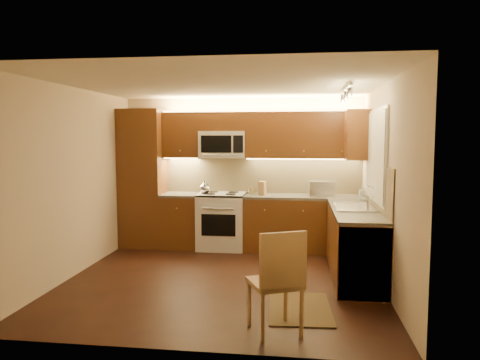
# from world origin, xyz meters

# --- Properties ---
(floor) EXTENTS (4.00, 4.00, 0.01)m
(floor) POSITION_xyz_m (0.00, 0.00, 0.00)
(floor) COLOR black
(floor) RESTS_ON ground
(ceiling) EXTENTS (4.00, 4.00, 0.01)m
(ceiling) POSITION_xyz_m (0.00, 0.00, 2.50)
(ceiling) COLOR beige
(ceiling) RESTS_ON ground
(wall_back) EXTENTS (4.00, 0.01, 2.50)m
(wall_back) POSITION_xyz_m (0.00, 2.00, 1.25)
(wall_back) COLOR tan
(wall_back) RESTS_ON ground
(wall_front) EXTENTS (4.00, 0.01, 2.50)m
(wall_front) POSITION_xyz_m (0.00, -2.00, 1.25)
(wall_front) COLOR tan
(wall_front) RESTS_ON ground
(wall_left) EXTENTS (0.01, 4.00, 2.50)m
(wall_left) POSITION_xyz_m (-2.00, 0.00, 1.25)
(wall_left) COLOR tan
(wall_left) RESTS_ON ground
(wall_right) EXTENTS (0.01, 4.00, 2.50)m
(wall_right) POSITION_xyz_m (2.00, 0.00, 1.25)
(wall_right) COLOR tan
(wall_right) RESTS_ON ground
(pantry) EXTENTS (0.70, 0.60, 2.30)m
(pantry) POSITION_xyz_m (-1.65, 1.70, 1.15)
(pantry) COLOR #4F2A10
(pantry) RESTS_ON floor
(base_cab_back_left) EXTENTS (0.62, 0.60, 0.86)m
(base_cab_back_left) POSITION_xyz_m (-0.99, 1.70, 0.43)
(base_cab_back_left) COLOR #4F2A10
(base_cab_back_left) RESTS_ON floor
(counter_back_left) EXTENTS (0.62, 0.60, 0.04)m
(counter_back_left) POSITION_xyz_m (-0.99, 1.70, 0.88)
(counter_back_left) COLOR #312F2D
(counter_back_left) RESTS_ON base_cab_back_left
(base_cab_back_right) EXTENTS (1.92, 0.60, 0.86)m
(base_cab_back_right) POSITION_xyz_m (1.04, 1.70, 0.43)
(base_cab_back_right) COLOR #4F2A10
(base_cab_back_right) RESTS_ON floor
(counter_back_right) EXTENTS (1.92, 0.60, 0.04)m
(counter_back_right) POSITION_xyz_m (1.04, 1.70, 0.88)
(counter_back_right) COLOR #312F2D
(counter_back_right) RESTS_ON base_cab_back_right
(base_cab_right) EXTENTS (0.60, 2.00, 0.86)m
(base_cab_right) POSITION_xyz_m (1.70, 0.40, 0.43)
(base_cab_right) COLOR #4F2A10
(base_cab_right) RESTS_ON floor
(counter_right) EXTENTS (0.60, 2.00, 0.04)m
(counter_right) POSITION_xyz_m (1.70, 0.40, 0.88)
(counter_right) COLOR #312F2D
(counter_right) RESTS_ON base_cab_right
(dishwasher) EXTENTS (0.58, 0.60, 0.84)m
(dishwasher) POSITION_xyz_m (1.70, -0.30, 0.43)
(dishwasher) COLOR silver
(dishwasher) RESTS_ON floor
(backsplash_back) EXTENTS (3.30, 0.02, 0.60)m
(backsplash_back) POSITION_xyz_m (0.35, 1.99, 1.20)
(backsplash_back) COLOR tan
(backsplash_back) RESTS_ON wall_back
(backsplash_right) EXTENTS (0.02, 2.00, 0.60)m
(backsplash_right) POSITION_xyz_m (1.99, 0.40, 1.20)
(backsplash_right) COLOR tan
(backsplash_right) RESTS_ON wall_right
(upper_cab_back_left) EXTENTS (0.62, 0.35, 0.75)m
(upper_cab_back_left) POSITION_xyz_m (-0.99, 1.82, 1.88)
(upper_cab_back_left) COLOR #4F2A10
(upper_cab_back_left) RESTS_ON wall_back
(upper_cab_back_right) EXTENTS (1.92, 0.35, 0.75)m
(upper_cab_back_right) POSITION_xyz_m (1.04, 1.82, 1.88)
(upper_cab_back_right) COLOR #4F2A10
(upper_cab_back_right) RESTS_ON wall_back
(upper_cab_bridge) EXTENTS (0.76, 0.35, 0.31)m
(upper_cab_bridge) POSITION_xyz_m (-0.30, 1.82, 2.09)
(upper_cab_bridge) COLOR #4F2A10
(upper_cab_bridge) RESTS_ON wall_back
(upper_cab_right_corner) EXTENTS (0.35, 0.50, 0.75)m
(upper_cab_right_corner) POSITION_xyz_m (1.82, 1.40, 1.88)
(upper_cab_right_corner) COLOR #4F2A10
(upper_cab_right_corner) RESTS_ON wall_right
(stove) EXTENTS (0.76, 0.65, 0.92)m
(stove) POSITION_xyz_m (-0.30, 1.68, 0.46)
(stove) COLOR silver
(stove) RESTS_ON floor
(microwave) EXTENTS (0.76, 0.38, 0.44)m
(microwave) POSITION_xyz_m (-0.30, 1.81, 1.72)
(microwave) COLOR silver
(microwave) RESTS_ON wall_back
(window_frame) EXTENTS (0.03, 1.44, 1.24)m
(window_frame) POSITION_xyz_m (1.99, 0.55, 1.60)
(window_frame) COLOR silver
(window_frame) RESTS_ON wall_right
(window_blinds) EXTENTS (0.02, 1.36, 1.16)m
(window_blinds) POSITION_xyz_m (1.97, 0.55, 1.60)
(window_blinds) COLOR silver
(window_blinds) RESTS_ON wall_right
(sink) EXTENTS (0.52, 0.86, 0.15)m
(sink) POSITION_xyz_m (1.70, 0.55, 0.98)
(sink) COLOR silver
(sink) RESTS_ON counter_right
(faucet) EXTENTS (0.20, 0.04, 0.30)m
(faucet) POSITION_xyz_m (1.88, 0.55, 1.05)
(faucet) COLOR silver
(faucet) RESTS_ON counter_right
(track_light_bar) EXTENTS (0.04, 1.20, 0.03)m
(track_light_bar) POSITION_xyz_m (1.55, 0.40, 2.46)
(track_light_bar) COLOR silver
(track_light_bar) RESTS_ON ceiling
(kettle) EXTENTS (0.22, 0.22, 0.22)m
(kettle) POSITION_xyz_m (-0.57, 1.58, 1.03)
(kettle) COLOR silver
(kettle) RESTS_ON stove
(toaster_oven) EXTENTS (0.45, 0.37, 0.24)m
(toaster_oven) POSITION_xyz_m (1.30, 1.71, 1.02)
(toaster_oven) COLOR silver
(toaster_oven) RESTS_ON counter_back_right
(knife_block) EXTENTS (0.13, 0.18, 0.22)m
(knife_block) POSITION_xyz_m (0.36, 1.75, 1.01)
(knife_block) COLOR #A5744A
(knife_block) RESTS_ON counter_back_right
(spice_jar_a) EXTENTS (0.04, 0.04, 0.09)m
(spice_jar_a) POSITION_xyz_m (0.14, 1.85, 0.95)
(spice_jar_a) COLOR silver
(spice_jar_a) RESTS_ON counter_back_right
(spice_jar_b) EXTENTS (0.06, 0.06, 0.10)m
(spice_jar_b) POSITION_xyz_m (0.14, 1.86, 0.95)
(spice_jar_b) COLOR olive
(spice_jar_b) RESTS_ON counter_back_right
(spice_jar_c) EXTENTS (0.06, 0.06, 0.09)m
(spice_jar_c) POSITION_xyz_m (0.36, 1.88, 0.95)
(spice_jar_c) COLOR silver
(spice_jar_c) RESTS_ON counter_back_right
(spice_jar_d) EXTENTS (0.06, 0.06, 0.08)m
(spice_jar_d) POSITION_xyz_m (0.18, 1.86, 0.94)
(spice_jar_d) COLOR #AA8B33
(spice_jar_d) RESTS_ON counter_back_right
(soap_bottle) EXTENTS (0.10, 0.10, 0.22)m
(soap_bottle) POSITION_xyz_m (1.91, 1.31, 1.01)
(soap_bottle) COLOR #BABBBF
(soap_bottle) RESTS_ON counter_right
(rug) EXTENTS (0.71, 1.01, 0.01)m
(rug) POSITION_xyz_m (0.99, -0.90, 0.01)
(rug) COLOR black
(rug) RESTS_ON floor
(dining_chair) EXTENTS (0.59, 0.59, 1.00)m
(dining_chair) POSITION_xyz_m (0.75, -1.51, 0.50)
(dining_chair) COLOR #A5744A
(dining_chair) RESTS_ON floor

